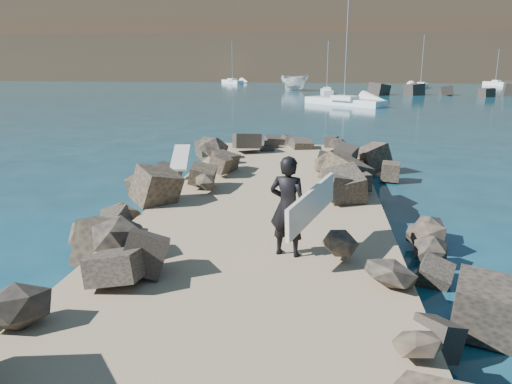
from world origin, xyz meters
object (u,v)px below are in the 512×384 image
surfer_with_board (291,206)px  surfboard_resting (180,161)px  sailboat_c (344,102)px  boat_imported (295,82)px

surfer_with_board → surfboard_resting: bearing=121.1°
surfboard_resting → sailboat_c: 35.22m
boat_imported → sailboat_c: size_ratio=0.58×
surfboard_resting → sailboat_c: size_ratio=0.20×
boat_imported → surfboard_resting: bearing=-126.9°
surfboard_resting → boat_imported: bearing=78.5°
surfboard_resting → sailboat_c: (6.87, 34.54, -0.69)m
boat_imported → surfer_with_board: size_ratio=2.61×
sailboat_c → surfer_with_board: bearing=-93.9°
surfboard_resting → surfer_with_board: (4.08, -6.77, 0.55)m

